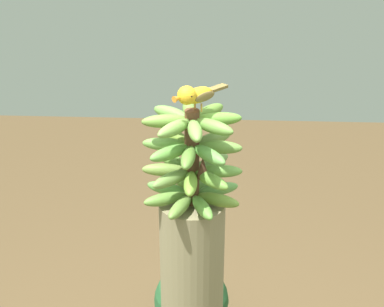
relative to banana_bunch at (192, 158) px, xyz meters
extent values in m
cylinder|color=brown|center=(0.00, 0.00, 0.00)|extent=(0.04, 0.04, 0.29)
ellipsoid|color=#5D9746|center=(0.03, -0.07, -0.12)|extent=(0.08, 0.13, 0.04)
ellipsoid|color=#5C893A|center=(0.08, -0.03, -0.12)|extent=(0.13, 0.08, 0.04)
ellipsoid|color=olive|center=(0.07, 0.03, -0.12)|extent=(0.13, 0.08, 0.04)
ellipsoid|color=#5D9D43|center=(0.03, 0.08, -0.12)|extent=(0.08, 0.13, 0.04)
ellipsoid|color=olive|center=(-0.03, 0.07, -0.12)|extent=(0.08, 0.13, 0.04)
ellipsoid|color=olive|center=(-0.07, 0.03, -0.12)|extent=(0.13, 0.08, 0.04)
ellipsoid|color=#5F993D|center=(-0.07, -0.03, -0.12)|extent=(0.13, 0.08, 0.04)
ellipsoid|color=olive|center=(-0.03, -0.07, -0.12)|extent=(0.08, 0.13, 0.04)
ellipsoid|color=#609036|center=(-0.05, -0.05, -0.04)|extent=(0.12, 0.12, 0.04)
ellipsoid|color=#689D41|center=(0.00, -0.08, -0.04)|extent=(0.04, 0.13, 0.04)
ellipsoid|color=#678B47|center=(0.06, -0.05, -0.04)|extent=(0.12, 0.12, 0.04)
ellipsoid|color=olive|center=(0.08, 0.00, -0.04)|extent=(0.13, 0.04, 0.04)
ellipsoid|color=#5D8D38|center=(0.06, 0.06, -0.04)|extent=(0.12, 0.12, 0.04)
ellipsoid|color=olive|center=(0.00, 0.08, -0.04)|extent=(0.04, 0.13, 0.04)
ellipsoid|color=olive|center=(-0.05, 0.06, -0.04)|extent=(0.12, 0.12, 0.04)
ellipsoid|color=olive|center=(-0.08, 0.00, -0.04)|extent=(0.13, 0.04, 0.04)
ellipsoid|color=#5F9D3F|center=(-0.05, 0.06, 0.04)|extent=(0.11, 0.12, 0.04)
ellipsoid|color=#5E8C37|center=(-0.08, 0.01, 0.04)|extent=(0.13, 0.05, 0.04)
ellipsoid|color=#609D46|center=(-0.06, -0.05, 0.04)|extent=(0.12, 0.11, 0.04)
ellipsoid|color=olive|center=(-0.01, -0.08, 0.04)|extent=(0.05, 0.13, 0.04)
ellipsoid|color=olive|center=(0.05, -0.06, 0.04)|extent=(0.11, 0.12, 0.04)
ellipsoid|color=olive|center=(0.08, -0.01, 0.04)|extent=(0.13, 0.05, 0.04)
ellipsoid|color=olive|center=(0.06, 0.05, 0.04)|extent=(0.12, 0.11, 0.04)
ellipsoid|color=#63953F|center=(0.01, 0.08, 0.04)|extent=(0.05, 0.13, 0.04)
ellipsoid|color=#609934|center=(0.01, -0.07, 0.12)|extent=(0.06, 0.13, 0.04)
ellipsoid|color=olive|center=(0.06, -0.04, 0.12)|extent=(0.12, 0.10, 0.04)
ellipsoid|color=olive|center=(0.07, 0.01, 0.12)|extent=(0.13, 0.06, 0.04)
ellipsoid|color=#639A3F|center=(0.04, 0.06, 0.12)|extent=(0.10, 0.12, 0.04)
ellipsoid|color=olive|center=(-0.01, 0.07, 0.12)|extent=(0.06, 0.13, 0.04)
ellipsoid|color=#6F9B45|center=(-0.06, 0.04, 0.12)|extent=(0.12, 0.10, 0.04)
ellipsoid|color=#6B9A42|center=(-0.07, -0.01, 0.12)|extent=(0.13, 0.06, 0.04)
ellipsoid|color=#618F3B|center=(-0.04, -0.06, 0.12)|extent=(0.10, 0.12, 0.04)
cone|color=#4C2D1E|center=(-0.03, -0.03, -0.01)|extent=(0.04, 0.04, 0.06)
cylinder|color=#C68933|center=(0.01, -0.01, 0.15)|extent=(0.01, 0.01, 0.02)
cylinder|color=#C68933|center=(-0.01, -0.03, 0.15)|extent=(0.01, 0.00, 0.02)
ellipsoid|color=gold|center=(0.00, -0.02, 0.19)|extent=(0.10, 0.09, 0.04)
ellipsoid|color=brown|center=(0.02, 0.00, 0.19)|extent=(0.06, 0.05, 0.03)
ellipsoid|color=brown|center=(-0.01, -0.03, 0.19)|extent=(0.06, 0.05, 0.03)
cube|color=brown|center=(0.05, -0.07, 0.19)|extent=(0.06, 0.06, 0.01)
sphere|color=gold|center=(-0.03, 0.01, 0.20)|extent=(0.05, 0.05, 0.05)
sphere|color=black|center=(-0.05, 0.00, 0.20)|extent=(0.01, 0.01, 0.01)
cone|color=orange|center=(-0.05, 0.03, 0.20)|extent=(0.03, 0.03, 0.02)
sphere|color=#23562D|center=(0.96, 0.05, -1.28)|extent=(0.38, 0.38, 0.38)
camera|label=1|loc=(-1.53, -0.08, 0.75)|focal=57.49mm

